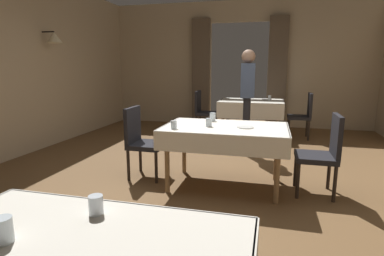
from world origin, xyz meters
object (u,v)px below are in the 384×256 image
at_px(glass_far_b, 244,98).
at_px(glass_far_c, 244,96).
at_px(plate_far_a, 267,99).
at_px(glass_far_d, 269,98).
at_px(chair_mid_right, 324,151).
at_px(glass_mid_b, 209,122).
at_px(dining_table_mid, 225,133).
at_px(glass_near_a, 3,230).
at_px(chair_mid_left, 141,139).
at_px(glass_mid_c, 174,125).
at_px(glass_near_b, 96,205).
at_px(chair_far_right, 303,113).
at_px(dining_table_far, 251,105).
at_px(glass_mid_a, 213,117).
at_px(person_waiter_by_doorway, 247,93).
at_px(plate_mid_d, 245,127).
at_px(chair_far_left, 203,110).

bearing_deg(glass_far_b, glass_far_c, 96.30).
relative_size(plate_far_a, glass_far_d, 1.88).
relative_size(chair_mid_right, glass_mid_b, 9.43).
xyz_separation_m(dining_table_mid, glass_near_a, (-0.50, -2.71, 0.14)).
bearing_deg(chair_mid_left, glass_mid_c, -33.26).
bearing_deg(glass_near_b, glass_far_d, 82.13).
bearing_deg(chair_mid_left, chair_far_right, 52.15).
height_order(dining_table_far, glass_near_b, glass_near_b).
height_order(glass_near_a, glass_far_d, glass_far_d).
height_order(dining_table_far, plate_far_a, plate_far_a).
bearing_deg(glass_mid_a, glass_mid_b, -86.24).
bearing_deg(chair_mid_right, glass_far_c, 109.54).
relative_size(glass_near_a, plate_far_a, 0.48).
distance_m(glass_mid_b, glass_mid_c, 0.43).
bearing_deg(glass_near_b, glass_near_a, -126.20).
xyz_separation_m(dining_table_far, glass_mid_a, (-0.33, -2.72, 0.16)).
bearing_deg(glass_near_a, glass_near_b, 53.80).
relative_size(glass_near_a, glass_mid_c, 1.13).
relative_size(chair_mid_right, person_waiter_by_doorway, 0.54).
height_order(glass_near_a, plate_far_a, glass_near_a).
bearing_deg(dining_table_far, glass_mid_a, -96.83).
xyz_separation_m(dining_table_mid, glass_far_d, (0.48, 3.04, 0.14)).
bearing_deg(person_waiter_by_doorway, plate_mid_d, -86.07).
distance_m(chair_far_right, glass_mid_c, 3.73).
height_order(glass_far_c, glass_far_d, glass_far_d).
height_order(chair_mid_left, glass_mid_b, chair_mid_left).
height_order(glass_mid_c, glass_far_c, glass_far_c).
height_order(dining_table_mid, glass_mid_c, glass_mid_c).
distance_m(glass_mid_a, glass_mid_b, 0.39).
relative_size(dining_table_mid, glass_near_b, 15.59).
distance_m(glass_near_a, glass_far_c, 6.10).
bearing_deg(glass_near_a, chair_mid_right, 59.38).
bearing_deg(glass_mid_a, dining_table_mid, -56.08).
height_order(dining_table_mid, glass_far_c, glass_far_c).
height_order(dining_table_far, glass_mid_b, glass_mid_b).
relative_size(chair_far_right, glass_mid_b, 9.43).
distance_m(plate_mid_d, person_waiter_by_doorway, 1.66).
distance_m(glass_mid_c, person_waiter_by_doorway, 2.03).
xyz_separation_m(glass_far_c, person_waiter_by_doorway, (0.20, -1.78, 0.22)).
height_order(chair_far_left, chair_far_right, same).
bearing_deg(person_waiter_by_doorway, glass_far_c, 96.45).
height_order(dining_table_mid, dining_table_far, same).
bearing_deg(chair_mid_left, person_waiter_by_doorway, 50.82).
height_order(glass_far_b, glass_far_c, glass_far_b).
bearing_deg(glass_mid_a, person_waiter_by_doorway, 75.07).
bearing_deg(glass_mid_c, chair_mid_left, 146.74).
height_order(chair_far_left, glass_near_b, chair_far_left).
height_order(glass_near_a, glass_far_b, glass_far_b).
bearing_deg(glass_mid_c, plate_far_a, 75.11).
distance_m(chair_mid_right, chair_mid_left, 2.23).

